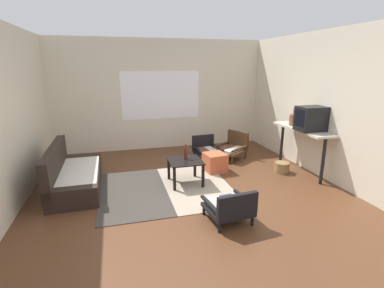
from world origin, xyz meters
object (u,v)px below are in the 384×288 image
crt_television (312,119)px  armchair_corner (233,147)px  ottoman_orange (215,162)px  armchair_by_window (206,149)px  glass_bottle (186,153)px  coffee_table (185,165)px  wicker_basket (282,167)px  clay_vase (295,119)px  armchair_striped_foreground (230,207)px  console_shelf (302,133)px  couch (72,176)px

crt_television → armchair_corner: bearing=124.0°
armchair_corner → ottoman_orange: (-0.69, -0.70, -0.08)m
armchair_by_window → glass_bottle: 1.42m
coffee_table → armchair_corner: armchair_corner is taller
ottoman_orange → wicker_basket: ottoman_orange is taller
ottoman_orange → clay_vase: bearing=-6.6°
armchair_striped_foreground → wicker_basket: 2.29m
armchair_corner → console_shelf: 1.58m
armchair_striped_foreground → glass_bottle: glass_bottle is taller
couch → armchair_by_window: 2.89m
console_shelf → glass_bottle: bearing=178.0°
ottoman_orange → crt_television: bearing=-23.0°
armchair_corner → wicker_basket: bearing=-62.1°
armchair_striped_foreground → clay_vase: (2.09, 1.71, 0.80)m
crt_television → glass_bottle: bearing=172.3°
armchair_by_window → glass_bottle: (-0.77, -1.16, 0.32)m
armchair_striped_foreground → armchair_corner: armchair_corner is taller
armchair_corner → armchair_striped_foreground: bearing=-113.8°
console_shelf → wicker_basket: bearing=172.2°
armchair_by_window → console_shelf: bearing=-38.5°
armchair_corner → console_shelf: (0.94, -1.16, 0.52)m
clay_vase → glass_bottle: 2.38m
coffee_table → console_shelf: console_shelf is taller
armchair_by_window → armchair_corner: bearing=-7.3°
crt_television → clay_vase: (0.00, 0.50, -0.10)m
wicker_basket → coffee_table: bearing=-178.9°
console_shelf → wicker_basket: console_shelf is taller
armchair_striped_foreground → ottoman_orange: 1.95m
coffee_table → armchair_striped_foreground: (0.27, -1.45, -0.13)m
armchair_by_window → ottoman_orange: armchair_by_window is taller
couch → wicker_basket: (3.94, -0.27, -0.12)m
crt_television → armchair_striped_foreground: bearing=-149.9°
coffee_table → couch: bearing=170.8°
armchair_by_window → clay_vase: (1.56, -0.97, 0.79)m
coffee_table → crt_television: size_ratio=1.16×
coffee_table → console_shelf: 2.39m
couch → glass_bottle: bearing=-6.9°
armchair_corner → crt_television: (0.94, -1.39, 0.86)m
wicker_basket → crt_television: bearing=-38.6°
wicker_basket → ottoman_orange: bearing=162.2°
armchair_striped_foreground → clay_vase: size_ratio=1.80×
console_shelf → crt_television: size_ratio=2.76×
couch → crt_television: bearing=-7.3°
couch → armchair_corner: size_ratio=2.20×
couch → armchair_corner: 3.46m
ottoman_orange → crt_television: crt_television is taller
coffee_table → ottoman_orange: 0.87m
armchair_by_window → ottoman_orange: size_ratio=1.65×
wicker_basket → couch: bearing=176.0°
armchair_by_window → armchair_striped_foreground: armchair_by_window is taller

